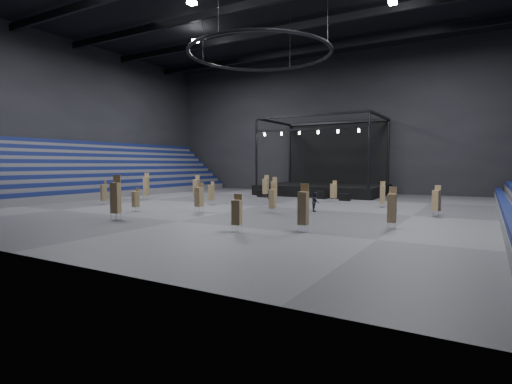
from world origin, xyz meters
The scene contains 29 objects.
floor centered at (0.00, 0.00, 0.00)m, with size 50.00×50.00×0.00m, color #414143.
wall_back centered at (0.00, 21.00, 9.00)m, with size 50.00×0.20×18.00m, color black.
wall_front centered at (0.00, -21.00, 9.00)m, with size 50.00×0.20×18.00m, color black.
wall_left centered at (-25.00, 0.00, 9.00)m, with size 0.20×42.00×18.00m, color black.
bleachers_left centered at (-22.94, 0.00, 1.73)m, with size 7.20×40.00×6.40m.
stage centered at (0.00, 16.24, 1.45)m, with size 14.00×10.00×9.20m.
truss_ring centered at (0.00, 0.00, 13.00)m, with size 12.30×12.30×5.15m.
roof_girders centered at (0.00, 0.00, 17.20)m, with size 49.00×30.35×0.70m.
flight_case_left centered at (-4.60, 8.83, 0.40)m, with size 1.21×0.61×0.81m, color black.
flight_case_mid centered at (1.88, 9.84, 0.41)m, with size 1.22×0.61×0.81m, color black.
flight_case_right centered at (4.77, 8.90, 0.36)m, with size 1.07×0.53×0.71m, color black.
chair_stack_0 centered at (8.50, -10.25, 1.34)m, with size 0.51×0.51×2.62m.
chair_stack_1 centered at (-4.10, -11.99, 1.50)m, with size 0.67×0.67×2.96m.
chair_stack_2 centered at (-6.48, -8.04, 0.98)m, with size 0.51×0.51×1.83m.
chair_stack_3 centered at (14.00, 0.48, 1.14)m, with size 0.58×0.58×2.18m.
chair_stack_4 centered at (-4.71, -0.63, 1.09)m, with size 0.50×0.50×2.09m.
chair_stack_5 centered at (-8.39, 1.85, 1.32)m, with size 0.55×0.55×2.54m.
chair_stack_6 centered at (-13.53, 0.05, 1.41)m, with size 0.65×0.65×2.77m.
chair_stack_7 centered at (-0.70, 4.07, 1.25)m, with size 0.51×0.51×2.42m.
chair_stack_8 centered at (-12.91, -5.79, 1.12)m, with size 0.52×0.52×2.16m.
chair_stack_9 centered at (9.41, 4.55, 1.15)m, with size 0.51×0.51×2.22m.
chair_stack_10 centered at (-1.92, -5.94, 1.20)m, with size 0.55×0.55×2.25m.
chair_stack_11 centered at (4.21, 7.13, 1.11)m, with size 0.58×0.58×2.07m.
chair_stack_12 centered at (-3.76, 8.01, 1.30)m, with size 0.56×0.56×2.47m.
chair_stack_13 centered at (3.24, -3.75, 1.12)m, with size 0.47×0.47×2.15m.
chair_stack_14 centered at (12.42, -6.75, 1.22)m, with size 0.44×0.44×2.38m.
chair_stack_15 centered at (5.38, -11.99, 1.10)m, with size 0.56×0.56×2.05m.
man_center centered at (0.53, 1.17, 0.91)m, with size 0.66×0.43×1.82m, color black.
crew_member centered at (5.62, -1.15, 0.76)m, with size 0.74×0.57×1.51m, color black.
Camera 1 is at (16.96, -30.00, 3.66)m, focal length 28.00 mm.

